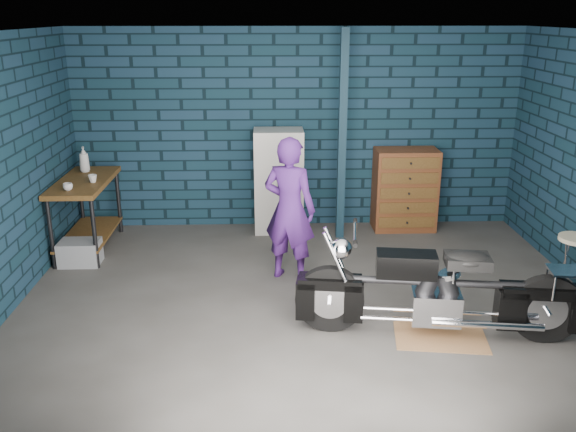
% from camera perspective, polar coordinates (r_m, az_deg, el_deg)
% --- Properties ---
extents(ground, '(6.00, 6.00, 0.00)m').
position_cam_1_polar(ground, '(6.41, 1.93, -8.07)').
color(ground, '#4B4946').
rests_on(ground, ground).
extents(room_walls, '(6.02, 5.01, 2.71)m').
position_cam_1_polar(room_walls, '(6.36, 1.78, 9.79)').
color(room_walls, '#102A37').
rests_on(room_walls, ground).
extents(support_post, '(0.10, 0.10, 2.70)m').
position_cam_1_polar(support_post, '(7.87, 5.09, 7.34)').
color(support_post, '#102735').
rests_on(support_post, ground).
extents(workbench, '(0.60, 1.40, 0.91)m').
position_cam_1_polar(workbench, '(8.04, -18.28, 0.11)').
color(workbench, brown).
rests_on(workbench, ground).
extents(drip_mat, '(0.91, 0.74, 0.01)m').
position_cam_1_polar(drip_mat, '(5.97, 14.01, -10.74)').
color(drip_mat, brown).
rests_on(drip_mat, ground).
extents(motorcycle, '(2.37, 0.94, 1.02)m').
position_cam_1_polar(motorcycle, '(5.75, 14.40, -6.34)').
color(motorcycle, black).
rests_on(motorcycle, ground).
extents(person, '(0.70, 0.60, 1.62)m').
position_cam_1_polar(person, '(6.69, 0.14, 0.63)').
color(person, '#491E72').
rests_on(person, ground).
extents(storage_bin, '(0.47, 0.33, 0.29)m').
position_cam_1_polar(storage_bin, '(7.69, -18.88, -3.26)').
color(storage_bin, gray).
rests_on(storage_bin, ground).
extents(locker, '(0.65, 0.47, 1.40)m').
position_cam_1_polar(locker, '(8.24, -0.88, 3.27)').
color(locker, beige).
rests_on(locker, ground).
extents(tool_chest, '(0.84, 0.47, 1.12)m').
position_cam_1_polar(tool_chest, '(8.49, 10.89, 2.41)').
color(tool_chest, brown).
rests_on(tool_chest, ground).
extents(shop_stool, '(0.48, 0.48, 0.67)m').
position_cam_1_polar(shop_stool, '(7.08, 25.07, -4.31)').
color(shop_stool, '#C4BA94').
rests_on(shop_stool, ground).
extents(cup_a, '(0.12, 0.12, 0.09)m').
position_cam_1_polar(cup_a, '(7.49, -19.91, 2.58)').
color(cup_a, '#C4BA94').
rests_on(cup_a, workbench).
extents(cup_b, '(0.11, 0.11, 0.10)m').
position_cam_1_polar(cup_b, '(7.75, -17.81, 3.35)').
color(cup_b, '#C4BA94').
rests_on(cup_b, workbench).
extents(bottle, '(0.15, 0.15, 0.33)m').
position_cam_1_polar(bottle, '(8.29, -18.55, 5.06)').
color(bottle, gray).
rests_on(bottle, workbench).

